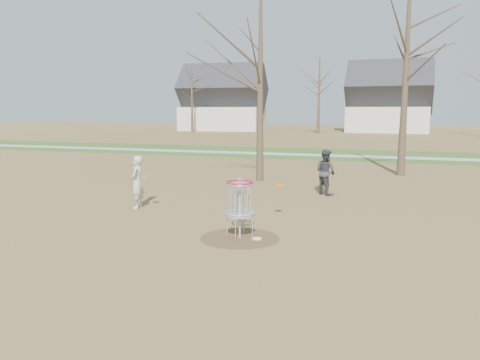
% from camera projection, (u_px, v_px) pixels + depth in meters
% --- Properties ---
extents(ground, '(160.00, 160.00, 0.00)m').
position_uv_depth(ground, '(240.00, 238.00, 10.62)').
color(ground, brown).
rests_on(ground, ground).
extents(green_band, '(160.00, 8.00, 0.01)m').
position_uv_depth(green_band, '(343.00, 155.00, 30.30)').
color(green_band, '#2D5119').
rests_on(green_band, ground).
extents(footpath, '(160.00, 1.50, 0.01)m').
position_uv_depth(footpath, '(341.00, 156.00, 29.36)').
color(footpath, '#9E9E99').
rests_on(footpath, green_band).
extents(dirt_circle, '(1.80, 1.80, 0.01)m').
position_uv_depth(dirt_circle, '(240.00, 238.00, 10.62)').
color(dirt_circle, '#47331E').
rests_on(dirt_circle, ground).
extents(player_standing, '(0.49, 0.64, 1.56)m').
position_uv_depth(player_standing, '(137.00, 182.00, 13.77)').
color(player_standing, silver).
rests_on(player_standing, ground).
extents(player_throwing, '(0.96, 0.93, 1.55)m').
position_uv_depth(player_throwing, '(326.00, 172.00, 15.99)').
color(player_throwing, '#333237').
rests_on(player_throwing, ground).
extents(disc_grounded, '(0.22, 0.22, 0.02)m').
position_uv_depth(disc_grounded, '(257.00, 239.00, 10.51)').
color(disc_grounded, white).
rests_on(disc_grounded, dirt_circle).
extents(discs_in_play, '(4.17, 0.28, 0.12)m').
position_uv_depth(discs_in_play, '(213.00, 181.00, 12.86)').
color(discs_in_play, orange).
rests_on(discs_in_play, ground).
extents(disc_golf_basket, '(0.64, 0.64, 1.35)m').
position_uv_depth(disc_golf_basket, '(240.00, 199.00, 10.48)').
color(disc_golf_basket, '#9EA3AD').
rests_on(disc_golf_basket, ground).
extents(bare_trees, '(52.62, 44.98, 9.00)m').
position_uv_depth(bare_trees, '(383.00, 82.00, 42.80)').
color(bare_trees, '#382B1E').
rests_on(bare_trees, ground).
extents(houses_row, '(56.51, 10.01, 7.26)m').
position_uv_depth(houses_row, '(408.00, 104.00, 57.99)').
color(houses_row, silver).
rests_on(houses_row, ground).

